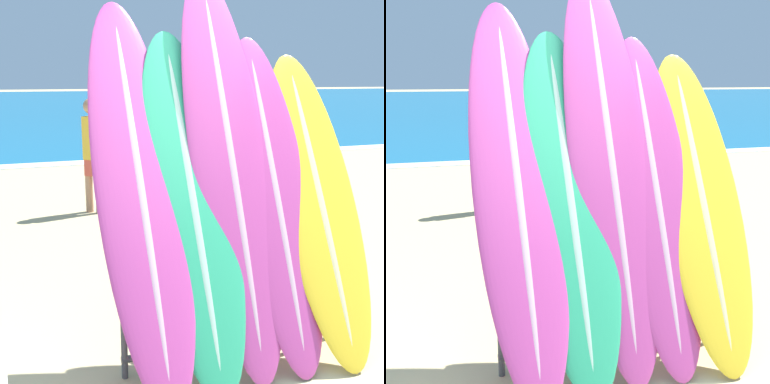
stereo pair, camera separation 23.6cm
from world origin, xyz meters
The scene contains 9 objects.
ocean_water centered at (0.00, 38.35, 0.00)m, with size 120.00×60.00×0.01m.
surfboard_rack centered at (0.38, 0.63, 0.49)m, with size 1.51×0.04×0.92m.
surfboard_slot_0 centered at (-0.21, 0.73, 1.14)m, with size 0.53×1.29×2.28m.
surfboard_slot_1 centered at (0.10, 0.68, 1.05)m, with size 0.55×1.10×2.10m.
surfboard_slot_2 centered at (0.38, 0.75, 1.25)m, with size 0.54×1.12×2.49m.
surfboard_slot_3 centered at (0.66, 0.67, 1.03)m, with size 0.50×0.98×2.07m.
surfboard_slot_4 centered at (0.98, 0.65, 0.98)m, with size 0.56×1.04×1.96m.
person_near_water centered at (0.22, 4.75, 0.83)m, with size 0.26×0.25×1.52m.
person_mid_beach centered at (2.54, 3.97, 0.96)m, with size 0.23×0.29×1.75m.
Camera 2 is at (-0.78, -2.33, 1.79)m, focal length 50.00 mm.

